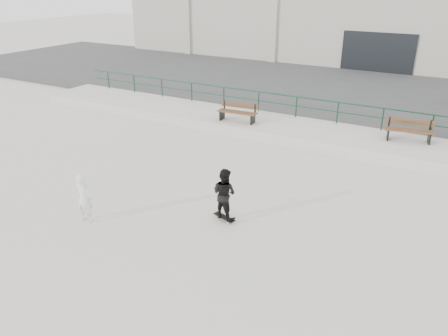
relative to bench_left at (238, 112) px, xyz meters
The scene contains 10 objects.
ground 9.46m from the bench_left, 70.42° to the right, with size 120.00×120.00×0.00m, color beige.
ledge 3.29m from the bench_left, 11.30° to the left, with size 30.00×3.00×0.50m, color #B6B0A6.
parking_strip 9.68m from the bench_left, 70.94° to the left, with size 60.00×14.00×0.50m, color #3C3C3C.
railing 3.71m from the bench_left, 31.46° to the left, with size 28.00×0.06×1.03m.
commercial_building 23.62m from the bench_left, 82.23° to the left, with size 44.20×16.33×8.00m.
bench_left is the anchor object (origin of this frame).
bench_right 7.47m from the bench_left, ahead, with size 1.98×0.94×0.88m.
skateboard 8.29m from the bench_left, 65.05° to the right, with size 0.80×0.42×0.09m.
standing_skater 8.25m from the bench_left, 65.05° to the right, with size 0.77×0.60×1.58m, color black.
seated_skater 9.57m from the bench_left, 90.57° to the right, with size 0.57×0.37×1.55m, color white.
Camera 1 is at (5.95, -8.61, 6.77)m, focal length 35.00 mm.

